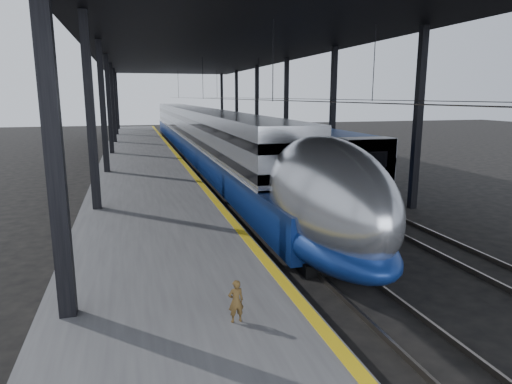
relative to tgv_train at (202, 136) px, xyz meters
name	(u,v)px	position (x,y,z in m)	size (l,w,h in m)	color
ground	(260,257)	(-2.00, -26.47, -2.12)	(160.00, 160.00, 0.00)	black
platform	(143,166)	(-5.50, -6.47, -1.62)	(6.00, 80.00, 1.00)	#4C4C4F
yellow_strip	(180,158)	(-2.70, -6.47, -1.12)	(0.30, 80.00, 0.01)	yellow
rails	(246,168)	(2.50, -6.47, -2.04)	(6.52, 80.00, 0.16)	slate
canopy	(211,49)	(-0.10, -6.47, 6.99)	(18.00, 75.00, 9.47)	black
tgv_train	(202,136)	(0.00, 0.00, 0.00)	(3.17, 65.20, 4.54)	#AEB0B5
second_train	(241,133)	(5.00, 5.52, -0.26)	(2.66, 56.05, 3.67)	navy
child	(236,301)	(-4.34, -32.77, -0.65)	(0.34, 0.22, 0.94)	#533C1B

